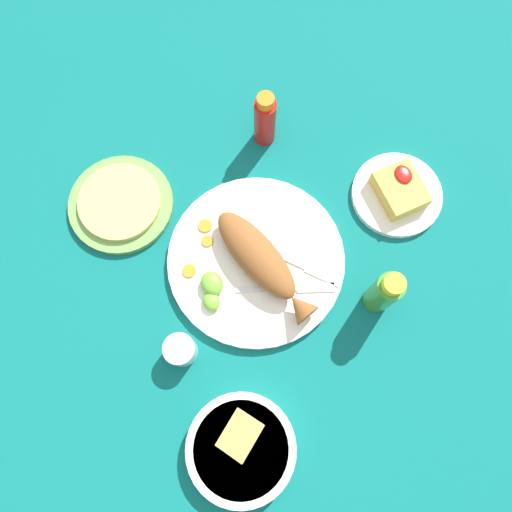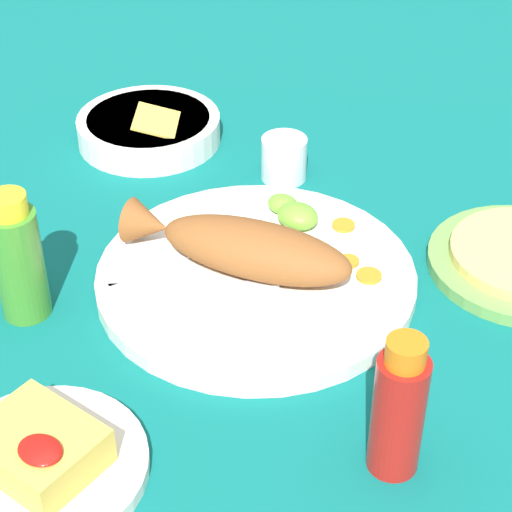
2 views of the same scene
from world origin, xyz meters
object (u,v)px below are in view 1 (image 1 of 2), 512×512
object	(u,v)px
hot_sauce_bottle_green	(384,292)
fork_near	(301,265)
main_plate	(256,260)
guacamole_bowl	(241,448)
salt_cup	(181,350)
side_plate_fries	(396,195)
fried_fish	(261,261)
fork_far	(292,288)
tortilla_plate	(121,204)
hot_sauce_bottle_red	(265,120)

from	to	relation	value
hot_sauce_bottle_green	fork_near	bearing A→B (deg)	42.14
main_plate	fork_near	bearing A→B (deg)	-122.81
hot_sauce_bottle_green	guacamole_bowl	distance (m)	0.37
main_plate	guacamole_bowl	distance (m)	0.34
main_plate	salt_cup	distance (m)	0.22
side_plate_fries	fried_fish	bearing A→B (deg)	94.59
main_plate	fried_fish	xyz separation A→B (m)	(-0.01, -0.00, 0.04)
guacamole_bowl	fork_near	bearing A→B (deg)	-42.99
fried_fish	fork_near	xyz separation A→B (m)	(-0.03, -0.07, -0.03)
fork_near	hot_sauce_bottle_green	bearing A→B (deg)	1.65
fork_far	hot_sauce_bottle_green	size ratio (longest dim) A/B	1.24
main_plate	side_plate_fries	bearing A→B (deg)	-88.10
fried_fish	hot_sauce_bottle_green	bearing A→B (deg)	-145.60
hot_sauce_bottle_green	guacamole_bowl	xyz separation A→B (m)	(-0.14, 0.34, -0.05)
hot_sauce_bottle_green	tortilla_plate	distance (m)	0.53
fork_near	tortilla_plate	world-z (taller)	fork_near
guacamole_bowl	fork_far	bearing A→B (deg)	-42.39
fork_near	tortilla_plate	size ratio (longest dim) A/B	0.72
fried_fish	fork_far	xyz separation A→B (m)	(-0.07, -0.03, -0.03)
main_plate	tortilla_plate	xyz separation A→B (m)	(0.22, 0.20, -0.00)
salt_cup	fork_far	bearing A→B (deg)	-84.53
side_plate_fries	main_plate	bearing A→B (deg)	91.90
hot_sauce_bottle_green	guacamole_bowl	size ratio (longest dim) A/B	0.75
fried_fish	main_plate	bearing A→B (deg)	0.00
fork_near	hot_sauce_bottle_green	size ratio (longest dim) A/B	1.05
fried_fish	guacamole_bowl	world-z (taller)	fried_fish
fried_fish	hot_sauce_bottle_red	world-z (taller)	hot_sauce_bottle_red
hot_sauce_bottle_red	side_plate_fries	bearing A→B (deg)	-140.97
fork_far	tortilla_plate	size ratio (longest dim) A/B	0.85
fork_far	guacamole_bowl	world-z (taller)	guacamole_bowl
fried_fish	fork_near	size ratio (longest dim) A/B	1.73
fork_far	hot_sauce_bottle_green	distance (m)	0.17
side_plate_fries	guacamole_bowl	size ratio (longest dim) A/B	0.96
salt_cup	tortilla_plate	distance (m)	0.32
hot_sauce_bottle_green	salt_cup	world-z (taller)	hot_sauce_bottle_green
main_plate	hot_sauce_bottle_green	xyz separation A→B (m)	(-0.16, -0.18, 0.06)
fried_fish	hot_sauce_bottle_red	bearing A→B (deg)	-40.84
hot_sauce_bottle_red	side_plate_fries	distance (m)	0.30
fried_fish	fork_far	size ratio (longest dim) A/B	1.47
hot_sauce_bottle_red	hot_sauce_bottle_green	size ratio (longest dim) A/B	0.98
fork_far	side_plate_fries	size ratio (longest dim) A/B	0.98
hot_sauce_bottle_green	hot_sauce_bottle_red	bearing A→B (deg)	7.10
salt_cup	guacamole_bowl	xyz separation A→B (m)	(-0.20, -0.03, -0.00)
main_plate	fried_fish	size ratio (longest dim) A/B	1.31
fork_far	salt_cup	xyz separation A→B (m)	(-0.02, 0.23, 0.00)
main_plate	fork_far	world-z (taller)	fork_far
hot_sauce_bottle_green	salt_cup	distance (m)	0.38
fork_near	side_plate_fries	xyz separation A→B (m)	(0.06, -0.24, -0.01)
fork_far	tortilla_plate	bearing A→B (deg)	150.89
hot_sauce_bottle_green	tortilla_plate	bearing A→B (deg)	44.83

